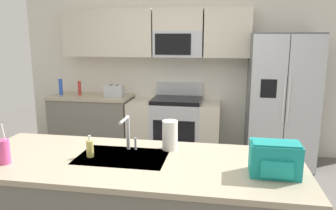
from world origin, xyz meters
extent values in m
cube|color=silver|center=(0.00, 2.15, 1.30)|extent=(5.20, 0.10, 2.60)
cube|color=beige|center=(-1.50, 1.94, 1.85)|extent=(0.70, 0.32, 0.70)
cube|color=beige|center=(-0.81, 1.94, 1.85)|extent=(0.68, 0.32, 0.70)
cube|color=beige|center=(0.62, 1.94, 1.85)|extent=(0.66, 0.32, 0.70)
cube|color=#B7BABF|center=(-0.09, 1.94, 1.69)|extent=(0.72, 0.32, 0.38)
cube|color=black|center=(-0.15, 1.78, 1.69)|extent=(0.52, 0.01, 0.30)
cube|color=beige|center=(-0.09, 1.94, 2.04)|extent=(0.72, 0.32, 0.32)
cube|color=slate|center=(-1.44, 1.80, 0.43)|extent=(1.22, 0.60, 0.86)
cube|color=tan|center=(-1.44, 1.80, 0.88)|extent=(1.25, 0.63, 0.04)
cube|color=#B7BABF|center=(-0.09, 1.80, 0.42)|extent=(0.72, 0.60, 0.84)
cube|color=black|center=(-0.09, 1.50, 0.45)|extent=(0.60, 0.01, 0.36)
cube|color=black|center=(-0.09, 1.80, 0.87)|extent=(0.72, 0.60, 0.06)
cube|color=#B7BABF|center=(-0.09, 2.07, 1.00)|extent=(0.72, 0.06, 0.20)
cube|color=beige|center=(-0.63, 1.80, 0.42)|extent=(0.36, 0.60, 0.84)
cube|color=beige|center=(0.41, 1.80, 0.42)|extent=(0.28, 0.60, 0.84)
cube|color=#4C4F54|center=(1.38, 1.75, 0.93)|extent=(0.90, 0.70, 1.85)
cube|color=#B7BABF|center=(1.16, 1.38, 0.93)|extent=(0.44, 0.04, 1.81)
cube|color=#B7BABF|center=(1.61, 1.38, 0.93)|extent=(0.44, 0.04, 1.81)
cylinder|color=silver|center=(1.35, 1.35, 1.02)|extent=(0.02, 0.02, 0.60)
cylinder|color=silver|center=(1.41, 1.35, 1.02)|extent=(0.02, 0.02, 0.60)
cube|color=black|center=(1.16, 1.36, 1.15)|extent=(0.20, 0.00, 0.24)
cube|color=tan|center=(-0.06, -0.69, 0.88)|extent=(2.51, 0.96, 0.04)
cube|color=#B7BABF|center=(-0.16, -0.64, 0.89)|extent=(0.68, 0.44, 0.03)
cube|color=#B7BABF|center=(-1.04, 1.75, 0.99)|extent=(0.28, 0.16, 0.18)
cube|color=black|center=(-1.09, 1.75, 1.08)|extent=(0.03, 0.11, 0.01)
cube|color=black|center=(-0.99, 1.75, 1.08)|extent=(0.03, 0.11, 0.01)
cylinder|color=#B2332D|center=(-1.63, 1.80, 1.01)|extent=(0.05, 0.05, 0.22)
cylinder|color=blue|center=(-1.93, 1.78, 1.03)|extent=(0.06, 0.06, 0.25)
cylinder|color=#B7BABF|center=(-0.16, -0.47, 1.04)|extent=(0.03, 0.03, 0.28)
cylinder|color=#B7BABF|center=(-0.16, -0.57, 1.17)|extent=(0.02, 0.20, 0.02)
cylinder|color=#B7BABF|center=(-0.10, -0.47, 0.95)|extent=(0.02, 0.02, 0.10)
cylinder|color=#EA4C93|center=(-0.96, -0.91, 0.99)|extent=(0.08, 0.08, 0.18)
cylinder|color=white|center=(-0.95, -0.91, 1.13)|extent=(0.01, 0.03, 0.14)
cylinder|color=#D8CC66|center=(-0.40, -0.68, 0.97)|extent=(0.06, 0.06, 0.13)
cylinder|color=white|center=(-0.40, -0.68, 1.05)|extent=(0.02, 0.02, 0.04)
cylinder|color=white|center=(0.17, -0.41, 1.02)|extent=(0.12, 0.12, 0.24)
cube|color=teal|center=(0.93, -0.78, 1.01)|extent=(0.32, 0.20, 0.22)
cube|color=#157D79|center=(0.93, -0.80, 1.11)|extent=(0.30, 0.14, 0.03)
cube|color=teal|center=(0.93, -0.89, 0.98)|extent=(0.20, 0.03, 0.11)
camera|label=1|loc=(0.58, -2.89, 1.80)|focal=34.65mm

